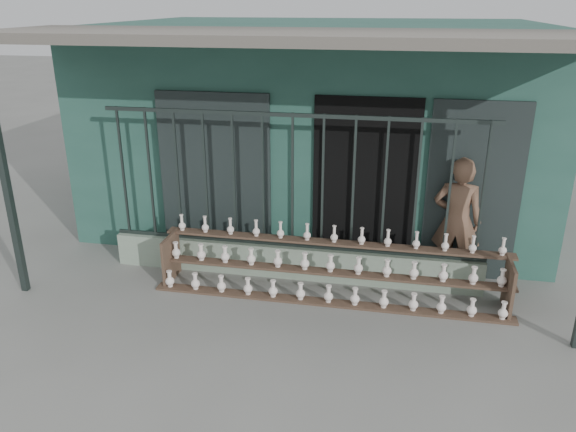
# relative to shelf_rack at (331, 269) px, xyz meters

# --- Properties ---
(ground) EXTENTS (60.00, 60.00, 0.00)m
(ground) POSITION_rel_shelf_rack_xyz_m (-0.57, -0.88, -0.36)
(ground) COLOR slate
(workshop_building) EXTENTS (7.40, 6.60, 3.21)m
(workshop_building) POSITION_rel_shelf_rack_xyz_m (-0.57, 3.35, 1.26)
(workshop_building) COLOR #275346
(workshop_building) RESTS_ON ground
(parapet_wall) EXTENTS (5.00, 0.20, 0.45)m
(parapet_wall) POSITION_rel_shelf_rack_xyz_m (-0.57, 0.42, -0.14)
(parapet_wall) COLOR gray
(parapet_wall) RESTS_ON ground
(security_fence) EXTENTS (5.00, 0.04, 1.80)m
(security_fence) POSITION_rel_shelf_rack_xyz_m (-0.57, 0.42, 0.99)
(security_fence) COLOR #283330
(security_fence) RESTS_ON parapet_wall
(shelf_rack) EXTENTS (4.50, 0.68, 0.85)m
(shelf_rack) POSITION_rel_shelf_rack_xyz_m (0.00, 0.00, 0.00)
(shelf_rack) COLOR brown
(shelf_rack) RESTS_ON ground
(elderly_woman) EXTENTS (0.68, 0.50, 1.72)m
(elderly_woman) POSITION_rel_shelf_rack_xyz_m (1.55, 0.71, 0.50)
(elderly_woman) COLOR brown
(elderly_woman) RESTS_ON ground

